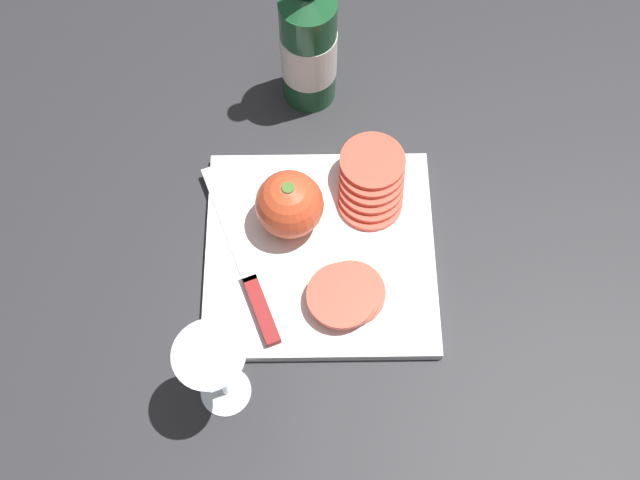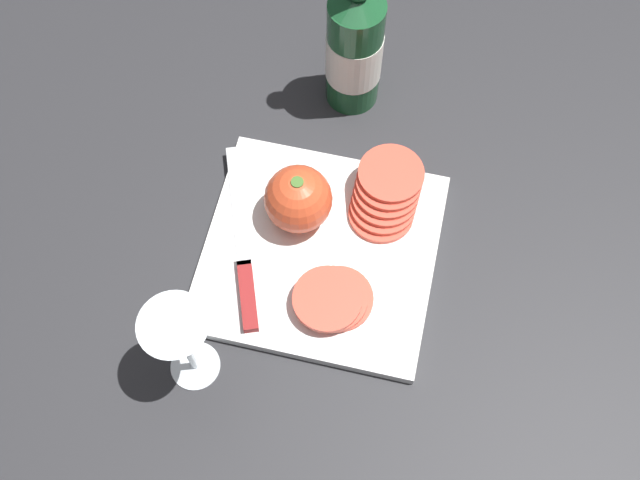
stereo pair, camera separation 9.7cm
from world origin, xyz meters
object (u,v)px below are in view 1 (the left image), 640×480
wine_bottle (309,45)px  wine_glass (215,368)px  whole_tomato (289,205)px  tomato_slice_stack_near (346,294)px  knife (254,290)px  tomato_slice_stack_far (371,181)px

wine_bottle → wine_glass: wine_bottle is taller
whole_tomato → tomato_slice_stack_near: whole_tomato is taller
knife → tomato_slice_stack_far: tomato_slice_stack_far is taller
wine_glass → tomato_slice_stack_near: wine_glass is taller
wine_bottle → knife: bearing=-102.9°
whole_tomato → tomato_slice_stack_far: bearing=22.6°
whole_tomato → tomato_slice_stack_far: whole_tomato is taller
tomato_slice_stack_far → tomato_slice_stack_near: bearing=-103.4°
wine_bottle → tomato_slice_stack_near: (0.04, -0.34, -0.08)m
wine_glass → whole_tomato: bearing=70.8°
whole_tomato → knife: (-0.05, -0.10, -0.04)m
wine_bottle → whole_tomato: 0.23m
tomato_slice_stack_far → knife: bearing=-136.5°
wine_bottle → knife: wine_bottle is taller
knife → tomato_slice_stack_far: 0.22m
knife → tomato_slice_stack_far: bearing=-67.3°
wine_bottle → tomato_slice_stack_far: size_ratio=2.40×
wine_glass → tomato_slice_stack_near: size_ratio=1.59×
wine_glass → whole_tomato: (0.08, 0.23, -0.05)m
wine_bottle → knife: (-0.08, -0.33, -0.08)m
whole_tomato → wine_glass: bearing=-109.2°
wine_glass → tomato_slice_stack_far: (0.19, 0.28, -0.07)m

